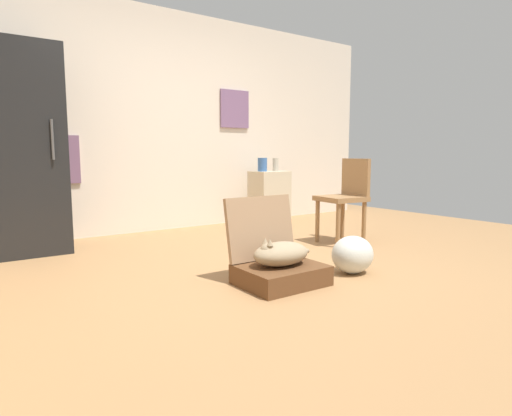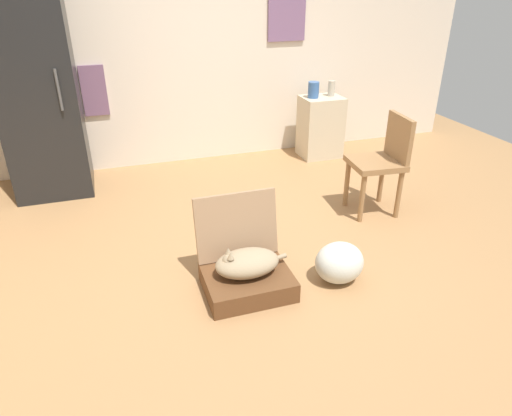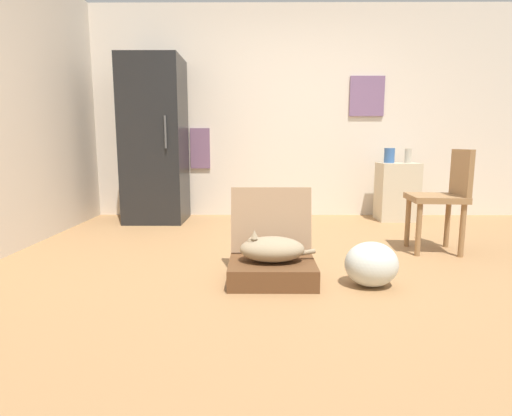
{
  "view_description": "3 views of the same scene",
  "coord_description": "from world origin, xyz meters",
  "px_view_note": "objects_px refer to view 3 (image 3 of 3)",
  "views": [
    {
      "loc": [
        -2.1,
        -2.7,
        0.91
      ],
      "look_at": [
        -0.1,
        0.12,
        0.48
      ],
      "focal_mm": 30.42,
      "sensor_mm": 36.0,
      "label": 1
    },
    {
      "loc": [
        -0.98,
        -2.79,
        1.91
      ],
      "look_at": [
        0.03,
        0.26,
        0.27
      ],
      "focal_mm": 32.17,
      "sensor_mm": 36.0,
      "label": 2
    },
    {
      "loc": [
        -0.34,
        -2.97,
        0.91
      ],
      "look_at": [
        -0.35,
        0.14,
        0.42
      ],
      "focal_mm": 28.27,
      "sensor_mm": 36.0,
      "label": 3
    }
  ],
  "objects_px": {
    "chair": "(444,195)",
    "vase_tall": "(389,155)",
    "suitcase_base": "(272,271)",
    "cat": "(271,249)",
    "plastic_bag_white": "(371,264)",
    "vase_short": "(408,156)",
    "refrigerator": "(155,141)",
    "side_table": "(397,192)"
  },
  "relations": [
    {
      "from": "suitcase_base",
      "to": "vase_tall",
      "type": "xyz_separation_m",
      "value": [
        1.46,
        2.23,
        0.71
      ]
    },
    {
      "from": "side_table",
      "to": "chair",
      "type": "distance_m",
      "value": 1.47
    },
    {
      "from": "suitcase_base",
      "to": "vase_short",
      "type": "height_order",
      "value": "vase_short"
    },
    {
      "from": "side_table",
      "to": "vase_short",
      "type": "bearing_deg",
      "value": 8.65
    },
    {
      "from": "refrigerator",
      "to": "side_table",
      "type": "xyz_separation_m",
      "value": [
        2.88,
        0.05,
        -0.6
      ]
    },
    {
      "from": "vase_short",
      "to": "vase_tall",
      "type": "bearing_deg",
      "value": -175.94
    },
    {
      "from": "refrigerator",
      "to": "chair",
      "type": "height_order",
      "value": "refrigerator"
    },
    {
      "from": "suitcase_base",
      "to": "chair",
      "type": "bearing_deg",
      "value": 27.81
    },
    {
      "from": "plastic_bag_white",
      "to": "side_table",
      "type": "relative_size",
      "value": 0.5
    },
    {
      "from": "vase_tall",
      "to": "vase_short",
      "type": "distance_m",
      "value": 0.23
    },
    {
      "from": "plastic_bag_white",
      "to": "vase_short",
      "type": "xyz_separation_m",
      "value": [
        1.05,
        2.33,
        0.63
      ]
    },
    {
      "from": "suitcase_base",
      "to": "vase_short",
      "type": "distance_m",
      "value": 2.9
    },
    {
      "from": "suitcase_base",
      "to": "plastic_bag_white",
      "type": "height_order",
      "value": "plastic_bag_white"
    },
    {
      "from": "cat",
      "to": "refrigerator",
      "type": "bearing_deg",
      "value": 120.79
    },
    {
      "from": "vase_short",
      "to": "plastic_bag_white",
      "type": "bearing_deg",
      "value": -114.32
    },
    {
      "from": "plastic_bag_white",
      "to": "refrigerator",
      "type": "relative_size",
      "value": 0.18
    },
    {
      "from": "plastic_bag_white",
      "to": "vase_short",
      "type": "height_order",
      "value": "vase_short"
    },
    {
      "from": "vase_short",
      "to": "chair",
      "type": "bearing_deg",
      "value": -98.69
    },
    {
      "from": "vase_tall",
      "to": "plastic_bag_white",
      "type": "bearing_deg",
      "value": -109.66
    },
    {
      "from": "side_table",
      "to": "vase_short",
      "type": "distance_m",
      "value": 0.44
    },
    {
      "from": "chair",
      "to": "suitcase_base",
      "type": "bearing_deg",
      "value": -56.97
    },
    {
      "from": "refrigerator",
      "to": "chair",
      "type": "distance_m",
      "value": 3.14
    },
    {
      "from": "vase_tall",
      "to": "vase_short",
      "type": "height_order",
      "value": "vase_tall"
    },
    {
      "from": "plastic_bag_white",
      "to": "refrigerator",
      "type": "distance_m",
      "value": 3.09
    },
    {
      "from": "suitcase_base",
      "to": "vase_tall",
      "type": "distance_m",
      "value": 2.76
    },
    {
      "from": "suitcase_base",
      "to": "side_table",
      "type": "distance_m",
      "value": 2.74
    },
    {
      "from": "refrigerator",
      "to": "vase_short",
      "type": "bearing_deg",
      "value": 1.29
    },
    {
      "from": "suitcase_base",
      "to": "chair",
      "type": "height_order",
      "value": "chair"
    },
    {
      "from": "suitcase_base",
      "to": "plastic_bag_white",
      "type": "distance_m",
      "value": 0.65
    },
    {
      "from": "cat",
      "to": "vase_short",
      "type": "relative_size",
      "value": 3.03
    },
    {
      "from": "plastic_bag_white",
      "to": "chair",
      "type": "distance_m",
      "value": 1.24
    },
    {
      "from": "suitcase_base",
      "to": "side_table",
      "type": "bearing_deg",
      "value": 54.72
    },
    {
      "from": "suitcase_base",
      "to": "cat",
      "type": "distance_m",
      "value": 0.15
    },
    {
      "from": "cat",
      "to": "chair",
      "type": "relative_size",
      "value": 0.59
    },
    {
      "from": "suitcase_base",
      "to": "refrigerator",
      "type": "relative_size",
      "value": 0.3
    },
    {
      "from": "suitcase_base",
      "to": "side_table",
      "type": "xyz_separation_m",
      "value": [
        1.58,
        2.23,
        0.28
      ]
    },
    {
      "from": "vase_short",
      "to": "suitcase_base",
      "type": "bearing_deg",
      "value": -126.97
    },
    {
      "from": "suitcase_base",
      "to": "refrigerator",
      "type": "height_order",
      "value": "refrigerator"
    },
    {
      "from": "suitcase_base",
      "to": "side_table",
      "type": "height_order",
      "value": "side_table"
    },
    {
      "from": "side_table",
      "to": "vase_tall",
      "type": "xyz_separation_m",
      "value": [
        -0.11,
        0.0,
        0.43
      ]
    },
    {
      "from": "chair",
      "to": "vase_tall",
      "type": "bearing_deg",
      "value": -174.72
    },
    {
      "from": "plastic_bag_white",
      "to": "refrigerator",
      "type": "xyz_separation_m",
      "value": [
        -1.94,
        2.26,
        0.8
      ]
    }
  ]
}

